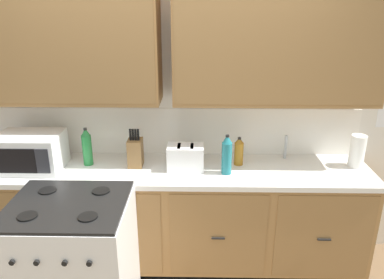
{
  "coord_description": "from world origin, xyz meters",
  "views": [
    {
      "loc": [
        0.25,
        -2.43,
        2.16
      ],
      "look_at": [
        0.19,
        0.27,
        1.15
      ],
      "focal_mm": 35.83,
      "sensor_mm": 36.0,
      "label": 1
    }
  ],
  "objects_px": {
    "knife_block": "(135,152)",
    "microwave": "(31,152)",
    "stove_range": "(75,265)",
    "bottle_green": "(87,147)",
    "bottle_amber": "(239,151)",
    "bottle_teal": "(227,155)",
    "paper_towel_roll": "(357,151)",
    "toaster": "(186,157)"
  },
  "relations": [
    {
      "from": "microwave",
      "to": "bottle_green",
      "type": "bearing_deg",
      "value": 11.41
    },
    {
      "from": "stove_range",
      "to": "bottle_amber",
      "type": "height_order",
      "value": "bottle_amber"
    },
    {
      "from": "paper_towel_roll",
      "to": "bottle_teal",
      "type": "relative_size",
      "value": 0.84
    },
    {
      "from": "microwave",
      "to": "bottle_teal",
      "type": "height_order",
      "value": "bottle_teal"
    },
    {
      "from": "knife_block",
      "to": "bottle_green",
      "type": "relative_size",
      "value": 1.01
    },
    {
      "from": "toaster",
      "to": "microwave",
      "type": "bearing_deg",
      "value": -179.04
    },
    {
      "from": "paper_towel_roll",
      "to": "bottle_green",
      "type": "height_order",
      "value": "bottle_green"
    },
    {
      "from": "knife_block",
      "to": "paper_towel_roll",
      "type": "distance_m",
      "value": 1.74
    },
    {
      "from": "bottle_teal",
      "to": "bottle_amber",
      "type": "height_order",
      "value": "bottle_teal"
    },
    {
      "from": "paper_towel_roll",
      "to": "bottle_teal",
      "type": "height_order",
      "value": "bottle_teal"
    },
    {
      "from": "knife_block",
      "to": "microwave",
      "type": "bearing_deg",
      "value": -175.3
    },
    {
      "from": "bottle_green",
      "to": "microwave",
      "type": "bearing_deg",
      "value": -168.59
    },
    {
      "from": "bottle_teal",
      "to": "bottle_green",
      "type": "bearing_deg",
      "value": 172.47
    },
    {
      "from": "stove_range",
      "to": "microwave",
      "type": "height_order",
      "value": "microwave"
    },
    {
      "from": "toaster",
      "to": "bottle_teal",
      "type": "xyz_separation_m",
      "value": [
        0.31,
        -0.08,
        0.06
      ]
    },
    {
      "from": "stove_range",
      "to": "knife_block",
      "type": "xyz_separation_m",
      "value": [
        0.33,
        0.67,
        0.55
      ]
    },
    {
      "from": "bottle_teal",
      "to": "paper_towel_roll",
      "type": "bearing_deg",
      "value": 8.12
    },
    {
      "from": "stove_range",
      "to": "bottle_green",
      "type": "height_order",
      "value": "bottle_green"
    },
    {
      "from": "microwave",
      "to": "bottle_green",
      "type": "distance_m",
      "value": 0.42
    },
    {
      "from": "paper_towel_roll",
      "to": "bottle_green",
      "type": "distance_m",
      "value": 2.12
    },
    {
      "from": "stove_range",
      "to": "toaster",
      "type": "distance_m",
      "value": 1.09
    },
    {
      "from": "stove_range",
      "to": "microwave",
      "type": "distance_m",
      "value": 0.95
    },
    {
      "from": "knife_block",
      "to": "paper_towel_roll",
      "type": "xyz_separation_m",
      "value": [
        1.74,
        0.02,
        0.01
      ]
    },
    {
      "from": "stove_range",
      "to": "toaster",
      "type": "bearing_deg",
      "value": 40.38
    },
    {
      "from": "toaster",
      "to": "bottle_amber",
      "type": "bearing_deg",
      "value": 11.6
    },
    {
      "from": "bottle_teal",
      "to": "bottle_amber",
      "type": "relative_size",
      "value": 1.35
    },
    {
      "from": "bottle_teal",
      "to": "bottle_amber",
      "type": "xyz_separation_m",
      "value": [
        0.11,
        0.17,
        -0.04
      ]
    },
    {
      "from": "bottle_teal",
      "to": "bottle_amber",
      "type": "distance_m",
      "value": 0.2
    },
    {
      "from": "stove_range",
      "to": "paper_towel_roll",
      "type": "xyz_separation_m",
      "value": [
        2.07,
        0.69,
        0.56
      ]
    },
    {
      "from": "stove_range",
      "to": "paper_towel_roll",
      "type": "distance_m",
      "value": 2.25
    },
    {
      "from": "paper_towel_roll",
      "to": "bottle_teal",
      "type": "xyz_separation_m",
      "value": [
        -1.03,
        -0.15,
        0.02
      ]
    },
    {
      "from": "knife_block",
      "to": "bottle_amber",
      "type": "relative_size",
      "value": 1.35
    },
    {
      "from": "bottle_amber",
      "to": "bottle_teal",
      "type": "bearing_deg",
      "value": -122.77
    },
    {
      "from": "stove_range",
      "to": "bottle_amber",
      "type": "relative_size",
      "value": 4.13
    },
    {
      "from": "microwave",
      "to": "toaster",
      "type": "bearing_deg",
      "value": 0.96
    },
    {
      "from": "microwave",
      "to": "bottle_amber",
      "type": "distance_m",
      "value": 1.62
    },
    {
      "from": "stove_range",
      "to": "bottle_teal",
      "type": "bearing_deg",
      "value": 27.39
    },
    {
      "from": "microwave",
      "to": "bottle_amber",
      "type": "height_order",
      "value": "microwave"
    },
    {
      "from": "stove_range",
      "to": "toaster",
      "type": "xyz_separation_m",
      "value": [
        0.73,
        0.62,
        0.53
      ]
    },
    {
      "from": "stove_range",
      "to": "bottle_amber",
      "type": "bearing_deg",
      "value": 31.59
    },
    {
      "from": "microwave",
      "to": "bottle_green",
      "type": "relative_size",
      "value": 1.56
    },
    {
      "from": "bottle_teal",
      "to": "toaster",
      "type": "bearing_deg",
      "value": 165.5
    }
  ]
}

